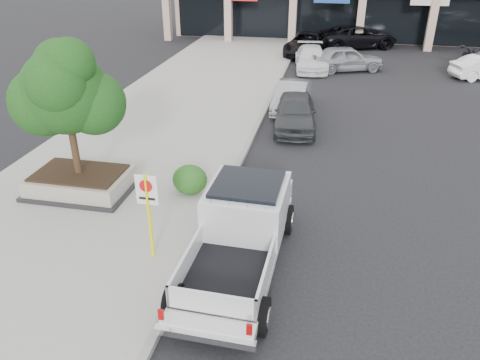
% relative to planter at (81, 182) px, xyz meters
% --- Properties ---
extents(ground, '(120.00, 120.00, 0.00)m').
position_rel_planter_xyz_m(ground, '(6.04, -1.88, -0.48)').
color(ground, black).
rests_on(ground, ground).
extents(sidewalk, '(8.00, 52.00, 0.15)m').
position_rel_planter_xyz_m(sidewalk, '(0.54, 4.12, -0.40)').
color(sidewalk, gray).
rests_on(sidewalk, ground).
extents(curb, '(0.20, 52.00, 0.15)m').
position_rel_planter_xyz_m(curb, '(4.49, 4.12, -0.40)').
color(curb, gray).
rests_on(curb, ground).
extents(planter, '(3.20, 2.20, 0.68)m').
position_rel_planter_xyz_m(planter, '(0.00, 0.00, 0.00)').
color(planter, black).
rests_on(planter, sidewalk).
extents(planter_tree, '(2.90, 2.55, 4.00)m').
position_rel_planter_xyz_m(planter_tree, '(0.13, 0.15, 2.94)').
color(planter_tree, '#321D13').
rests_on(planter_tree, planter).
extents(no_parking_sign, '(0.55, 0.09, 2.30)m').
position_rel_planter_xyz_m(no_parking_sign, '(3.50, -2.78, 1.16)').
color(no_parking_sign, '#FEED0D').
rests_on(no_parking_sign, sidewalk).
extents(hedge, '(1.10, 0.99, 0.93)m').
position_rel_planter_xyz_m(hedge, '(3.45, 0.60, 0.14)').
color(hedge, '#184C15').
rests_on(hedge, sidewalk).
extents(pickup_truck, '(2.33, 5.99, 1.87)m').
position_rel_planter_xyz_m(pickup_truck, '(5.69, -2.65, 0.46)').
color(pickup_truck, silver).
rests_on(pickup_truck, ground).
extents(curb_car_a, '(2.15, 4.47, 1.47)m').
position_rel_planter_xyz_m(curb_car_a, '(6.08, 7.40, 0.26)').
color(curb_car_a, '#313336').
rests_on(curb_car_a, ground).
extents(curb_car_b, '(1.58, 4.08, 1.32)m').
position_rel_planter_xyz_m(curb_car_b, '(5.68, 9.78, 0.19)').
color(curb_car_b, gray).
rests_on(curb_car_b, ground).
extents(curb_car_c, '(2.48, 4.92, 1.37)m').
position_rel_planter_xyz_m(curb_car_c, '(6.03, 17.89, 0.21)').
color(curb_car_c, white).
rests_on(curb_car_c, ground).
extents(curb_car_d, '(3.25, 5.83, 1.54)m').
position_rel_planter_xyz_m(curb_car_d, '(5.48, 21.98, 0.30)').
color(curb_car_d, black).
rests_on(curb_car_d, ground).
extents(lot_car_a, '(4.89, 3.36, 1.55)m').
position_rel_planter_xyz_m(lot_car_a, '(8.17, 17.94, 0.30)').
color(lot_car_a, '#979A9E').
rests_on(lot_car_a, ground).
extents(lot_car_d, '(6.55, 4.90, 1.65)m').
position_rel_planter_xyz_m(lot_car_d, '(8.92, 25.09, 0.35)').
color(lot_car_d, black).
rests_on(lot_car_d, ground).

